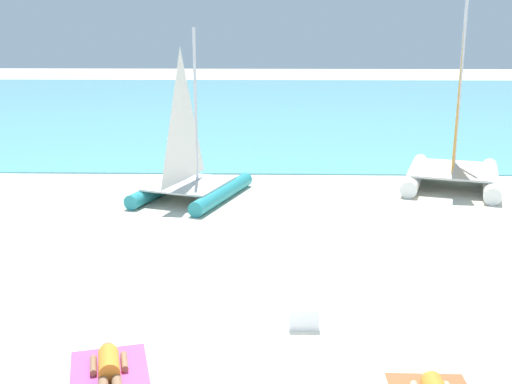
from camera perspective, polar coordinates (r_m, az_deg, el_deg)
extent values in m
plane|color=beige|center=(18.75, 0.34, -0.17)|extent=(120.00, 120.00, 0.00)
cube|color=#5BB2C1|center=(40.94, 0.98, 7.96)|extent=(120.00, 40.00, 0.05)
cylinder|color=white|center=(20.81, 14.30, 1.57)|extent=(1.79, 4.34, 0.50)
cylinder|color=white|center=(20.77, 20.62, 1.05)|extent=(1.79, 4.34, 0.50)
cube|color=silver|center=(20.49, 17.50, 1.95)|extent=(3.04, 3.37, 0.06)
cylinder|color=silver|center=(20.74, 18.11, 9.29)|extent=(0.10, 0.10, 5.23)
pyramid|color=orange|center=(19.72, 18.00, 8.60)|extent=(0.75, 2.21, 4.39)
cylinder|color=teal|center=(18.87, -8.48, 0.42)|extent=(1.59, 3.65, 0.42)
cylinder|color=teal|center=(18.04, -3.04, -0.10)|extent=(1.59, 3.65, 0.42)
cube|color=silver|center=(18.22, -6.08, 0.76)|extent=(2.60, 2.87, 0.05)
cylinder|color=silver|center=(18.29, -5.53, 7.78)|extent=(0.09, 0.09, 4.42)
pyramid|color=white|center=(17.53, -6.76, 7.02)|extent=(0.67, 1.86, 3.71)
cube|color=#D84C99|center=(9.42, -13.17, -16.37)|extent=(1.58, 2.13, 0.01)
cylinder|color=orange|center=(9.52, -13.26, -14.95)|extent=(0.46, 0.68, 0.30)
sphere|color=#8C6647|center=(9.88, -13.33, -13.79)|extent=(0.22, 0.22, 0.22)
cylinder|color=#8C6647|center=(9.70, -14.60, -15.04)|extent=(0.22, 0.46, 0.10)
cylinder|color=#8C6647|center=(9.70, -11.92, -14.88)|extent=(0.22, 0.46, 0.10)
sphere|color=#D8AD84|center=(9.28, 15.53, -15.92)|extent=(0.22, 0.22, 0.22)
cube|color=white|center=(10.60, 4.37, -11.25)|extent=(0.50, 0.36, 0.36)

